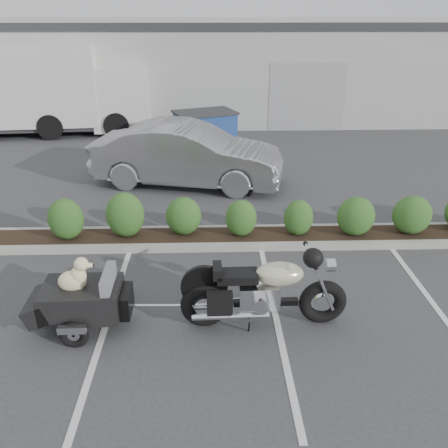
{
  "coord_description": "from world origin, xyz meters",
  "views": [
    {
      "loc": [
        0.17,
        -6.81,
        4.56
      ],
      "look_at": [
        0.42,
        1.44,
        0.75
      ],
      "focal_mm": 38.0,
      "sensor_mm": 36.0,
      "label": 1
    }
  ],
  "objects_px": {
    "delivery_truck": "(57,91)",
    "pet_trailer": "(81,298)",
    "motorcycle": "(264,292)",
    "dumpster": "(205,130)",
    "sedan": "(188,155)"
  },
  "relations": [
    {
      "from": "delivery_truck",
      "to": "pet_trailer",
      "type": "bearing_deg",
      "value": -78.28
    },
    {
      "from": "motorcycle",
      "to": "dumpster",
      "type": "xyz_separation_m",
      "value": [
        -0.96,
        10.06,
        0.07
      ]
    },
    {
      "from": "dumpster",
      "to": "delivery_truck",
      "type": "xyz_separation_m",
      "value": [
        -5.69,
        2.66,
        0.94
      ]
    },
    {
      "from": "motorcycle",
      "to": "pet_trailer",
      "type": "relative_size",
      "value": 1.26
    },
    {
      "from": "dumpster",
      "to": "pet_trailer",
      "type": "bearing_deg",
      "value": -121.28
    },
    {
      "from": "motorcycle",
      "to": "pet_trailer",
      "type": "distance_m",
      "value": 2.79
    },
    {
      "from": "pet_trailer",
      "to": "sedan",
      "type": "xyz_separation_m",
      "value": [
        1.37,
        6.47,
        0.33
      ]
    },
    {
      "from": "motorcycle",
      "to": "dumpster",
      "type": "relative_size",
      "value": 1.1
    },
    {
      "from": "motorcycle",
      "to": "sedan",
      "type": "relative_size",
      "value": 0.5
    },
    {
      "from": "motorcycle",
      "to": "pet_trailer",
      "type": "xyz_separation_m",
      "value": [
        -2.79,
        0.03,
        -0.07
      ]
    },
    {
      "from": "motorcycle",
      "to": "pet_trailer",
      "type": "bearing_deg",
      "value": 178.49
    },
    {
      "from": "pet_trailer",
      "to": "motorcycle",
      "type": "bearing_deg",
      "value": -1.51
    },
    {
      "from": "dumpster",
      "to": "delivery_truck",
      "type": "bearing_deg",
      "value": 134.01
    },
    {
      "from": "sedan",
      "to": "delivery_truck",
      "type": "distance_m",
      "value": 8.16
    },
    {
      "from": "dumpster",
      "to": "sedan",
      "type": "bearing_deg",
      "value": -118.22
    }
  ]
}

